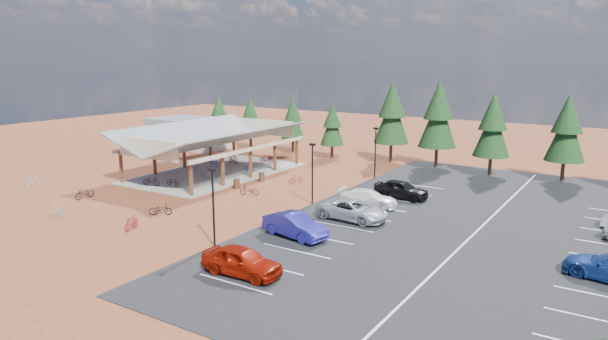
# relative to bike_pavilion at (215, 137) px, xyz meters

# --- Properties ---
(ground) EXTENTS (140.00, 140.00, 0.00)m
(ground) POSITION_rel_bike_pavilion_xyz_m (10.00, -7.00, -3.82)
(ground) COLOR #5B3018
(ground) RESTS_ON ground
(asphalt_lot) EXTENTS (27.00, 44.00, 0.04)m
(asphalt_lot) POSITION_rel_bike_pavilion_xyz_m (28.50, -4.00, -3.80)
(asphalt_lot) COLOR black
(asphalt_lot) RESTS_ON ground
(concrete_pad) EXTENTS (10.60, 18.60, 0.10)m
(concrete_pad) POSITION_rel_bike_pavilion_xyz_m (0.00, 0.00, -3.77)
(concrete_pad) COLOR gray
(concrete_pad) RESTS_ON ground
(bike_pavilion) EXTENTS (11.65, 19.40, 4.97)m
(bike_pavilion) POSITION_rel_bike_pavilion_xyz_m (0.00, 0.00, 0.00)
(bike_pavilion) COLOR #522D17
(bike_pavilion) RESTS_ON concrete_pad
(outbuilding) EXTENTS (11.00, 7.00, 3.90)m
(outbuilding) POSITION_rel_bike_pavilion_xyz_m (-14.00, 11.00, -1.80)
(outbuilding) COLOR #ADA593
(outbuilding) RESTS_ON ground
(lamp_post_0) EXTENTS (0.50, 0.25, 5.14)m
(lamp_post_0) POSITION_rel_bike_pavilion_xyz_m (15.00, -17.00, -0.85)
(lamp_post_0) COLOR black
(lamp_post_0) RESTS_ON ground
(lamp_post_1) EXTENTS (0.50, 0.25, 5.14)m
(lamp_post_1) POSITION_rel_bike_pavilion_xyz_m (15.00, -5.00, -0.85)
(lamp_post_1) COLOR black
(lamp_post_1) RESTS_ON ground
(lamp_post_2) EXTENTS (0.50, 0.25, 5.14)m
(lamp_post_2) POSITION_rel_bike_pavilion_xyz_m (15.00, 7.00, -0.85)
(lamp_post_2) COLOR black
(lamp_post_2) RESTS_ON ground
(trash_bin_0) EXTENTS (0.60, 0.60, 0.90)m
(trash_bin_0) POSITION_rel_bike_pavilion_xyz_m (6.15, -4.09, -3.37)
(trash_bin_0) COLOR #472B19
(trash_bin_0) RESTS_ON ground
(trash_bin_1) EXTENTS (0.60, 0.60, 0.90)m
(trash_bin_1) POSITION_rel_bike_pavilion_xyz_m (6.27, -0.38, -3.37)
(trash_bin_1) COLOR #472B19
(trash_bin_1) RESTS_ON ground
(pine_0) EXTENTS (2.92, 2.92, 6.81)m
(pine_0) POSITION_rel_bike_pavilion_xyz_m (-13.44, 15.84, 0.33)
(pine_0) COLOR #382314
(pine_0) RESTS_ON ground
(pine_1) EXTENTS (2.95, 2.95, 6.87)m
(pine_1) POSITION_rel_bike_pavilion_xyz_m (-6.60, 14.28, 0.36)
(pine_1) COLOR #382314
(pine_1) RESTS_ON ground
(pine_2) EXTENTS (3.00, 3.00, 7.00)m
(pine_2) POSITION_rel_bike_pavilion_xyz_m (-0.43, 15.15, 0.45)
(pine_2) COLOR #382314
(pine_2) RESTS_ON ground
(pine_3) EXTENTS (2.90, 2.90, 6.75)m
(pine_3) POSITION_rel_bike_pavilion_xyz_m (5.95, 14.13, 0.29)
(pine_3) COLOR #382314
(pine_3) RESTS_ON ground
(pine_4) EXTENTS (4.02, 4.02, 9.37)m
(pine_4) POSITION_rel_bike_pavilion_xyz_m (12.92, 15.65, 1.90)
(pine_4) COLOR #382314
(pine_4) RESTS_ON ground
(pine_5) EXTENTS (4.13, 4.13, 9.62)m
(pine_5) POSITION_rel_bike_pavilion_xyz_m (18.46, 15.36, 2.05)
(pine_5) COLOR #382314
(pine_5) RESTS_ON ground
(pine_6) EXTENTS (3.68, 3.68, 8.57)m
(pine_6) POSITION_rel_bike_pavilion_xyz_m (24.57, 14.14, 1.41)
(pine_6) COLOR #382314
(pine_6) RESTS_ON ground
(pine_7) EXTENTS (3.72, 3.72, 8.66)m
(pine_7) POSITION_rel_bike_pavilion_xyz_m (31.23, 15.30, 1.46)
(pine_7) COLOR #382314
(pine_7) RESTS_ON ground
(bike_0) EXTENTS (1.90, 1.04, 0.95)m
(bike_0) POSITION_rel_bike_pavilion_xyz_m (-1.14, -7.80, -3.25)
(bike_0) COLOR black
(bike_0) RESTS_ON concrete_pad
(bike_1) EXTENTS (1.66, 0.54, 0.98)m
(bike_1) POSITION_rel_bike_pavilion_xyz_m (-1.59, -0.75, -3.23)
(bike_1) COLOR #909498
(bike_1) RESTS_ON concrete_pad
(bike_2) EXTENTS (1.78, 1.03, 0.88)m
(bike_2) POSITION_rel_bike_pavilion_xyz_m (-2.14, 2.16, -3.28)
(bike_2) COLOR navy
(bike_2) RESTS_ON concrete_pad
(bike_3) EXTENTS (1.93, 1.08, 1.12)m
(bike_3) POSITION_rel_bike_pavilion_xyz_m (-1.67, 4.75, -3.16)
(bike_3) COLOR maroon
(bike_3) RESTS_ON concrete_pad
(bike_4) EXTENTS (1.68, 0.68, 0.87)m
(bike_4) POSITION_rel_bike_pavilion_xyz_m (0.76, -6.89, -3.29)
(bike_4) COLOR black
(bike_4) RESTS_ON concrete_pad
(bike_5) EXTENTS (1.58, 0.84, 0.91)m
(bike_5) POSITION_rel_bike_pavilion_xyz_m (1.72, -3.29, -3.27)
(bike_5) COLOR gray
(bike_5) RESTS_ON concrete_pad
(bike_6) EXTENTS (1.66, 0.82, 0.83)m
(bike_6) POSITION_rel_bike_pavilion_xyz_m (2.74, 2.12, -3.31)
(bike_6) COLOR navy
(bike_6) RESTS_ON concrete_pad
(bike_7) EXTENTS (1.86, 0.59, 1.11)m
(bike_7) POSITION_rel_bike_pavilion_xyz_m (1.61, 6.68, -3.17)
(bike_7) COLOR #9E1D0F
(bike_7) RESTS_ON concrete_pad
(bike_8) EXTENTS (0.67, 1.89, 0.99)m
(bike_8) POSITION_rel_bike_pavilion_xyz_m (-2.54, -14.02, -3.33)
(bike_8) COLOR black
(bike_8) RESTS_ON ground
(bike_9) EXTENTS (1.23, 1.83, 1.07)m
(bike_9) POSITION_rel_bike_pavilion_xyz_m (-10.41, -13.91, -3.29)
(bike_9) COLOR gray
(bike_9) RESTS_ON ground
(bike_11) EXTENTS (0.97, 1.77, 1.02)m
(bike_11) POSITION_rel_bike_pavilion_xyz_m (7.78, -17.66, -3.31)
(bike_11) COLOR maroon
(bike_11) RESTS_ON ground
(bike_12) EXTENTS (1.76, 1.54, 0.92)m
(bike_12) POSITION_rel_bike_pavilion_xyz_m (6.73, -13.95, -3.36)
(bike_12) COLOR black
(bike_12) RESTS_ON ground
(bike_13) EXTENTS (1.59, 0.50, 0.95)m
(bike_13) POSITION_rel_bike_pavilion_xyz_m (0.44, -18.49, -3.35)
(bike_13) COLOR #A0A4A8
(bike_13) RESTS_ON ground
(bike_15) EXTENTS (1.28, 1.41, 0.89)m
(bike_15) POSITION_rel_bike_pavilion_xyz_m (9.70, 0.60, -3.38)
(bike_15) COLOR maroon
(bike_15) RESTS_ON ground
(bike_16) EXTENTS (1.86, 1.09, 0.92)m
(bike_16) POSITION_rel_bike_pavilion_xyz_m (8.66, -5.38, -3.36)
(bike_16) COLOR black
(bike_16) RESTS_ON ground
(car_0) EXTENTS (4.85, 2.09, 1.63)m
(car_0) POSITION_rel_bike_pavilion_xyz_m (19.52, -19.77, -2.97)
(car_0) COLOR #941405
(car_0) RESTS_ON asphalt_lot
(car_1) EXTENTS (5.11, 2.61, 1.61)m
(car_1) POSITION_rel_bike_pavilion_xyz_m (18.43, -12.76, -2.98)
(car_1) COLOR navy
(car_1) RESTS_ON asphalt_lot
(car_2) EXTENTS (5.55, 2.80, 1.51)m
(car_2) POSITION_rel_bike_pavilion_xyz_m (19.87, -7.12, -3.03)
(car_2) COLOR #9B9DA2
(car_2) RESTS_ON asphalt_lot
(car_3) EXTENTS (5.07, 2.84, 1.39)m
(car_3) POSITION_rel_bike_pavilion_xyz_m (19.22, -3.17, -3.09)
(car_3) COLOR white
(car_3) RESTS_ON asphalt_lot
(car_4) EXTENTS (4.70, 1.91, 1.60)m
(car_4) POSITION_rel_bike_pavilion_xyz_m (20.46, 0.72, -2.99)
(car_4) COLOR black
(car_4) RESTS_ON asphalt_lot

